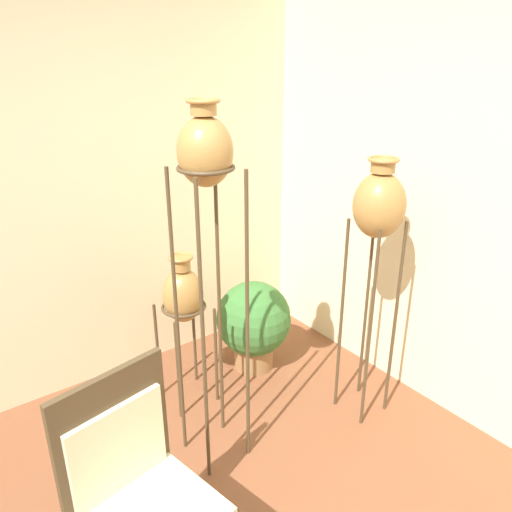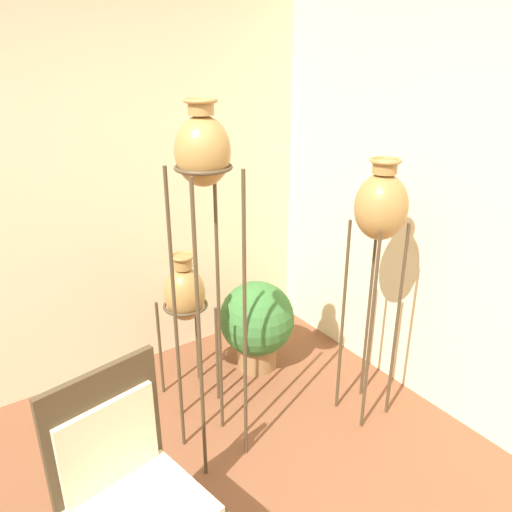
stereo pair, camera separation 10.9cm
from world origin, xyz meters
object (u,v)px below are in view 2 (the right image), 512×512
(chair, at_px, (127,483))
(potted_plant, at_px, (257,322))
(vase_stand_tall, at_px, (203,169))
(vase_stand_short, at_px, (185,295))
(vase_stand_medium, at_px, (380,212))

(chair, height_order, potted_plant, chair)
(potted_plant, bearing_deg, vase_stand_tall, -141.18)
(vase_stand_tall, relative_size, vase_stand_short, 1.91)
(vase_stand_short, relative_size, chair, 0.98)
(vase_stand_tall, distance_m, vase_stand_medium, 1.04)
(vase_stand_medium, distance_m, chair, 1.83)
(chair, xyz_separation_m, potted_plant, (1.36, 1.06, -0.22))
(vase_stand_short, relative_size, potted_plant, 1.55)
(vase_stand_short, xyz_separation_m, chair, (-0.79, -1.03, -0.17))
(vase_stand_tall, bearing_deg, vase_stand_short, 77.64)
(vase_stand_medium, bearing_deg, vase_stand_tall, 165.93)
(vase_stand_tall, xyz_separation_m, vase_stand_short, (0.11, 0.52, -0.90))
(vase_stand_short, distance_m, potted_plant, 0.69)
(vase_stand_tall, xyz_separation_m, chair, (-0.68, -0.51, -1.08))
(vase_stand_medium, height_order, potted_plant, vase_stand_medium)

